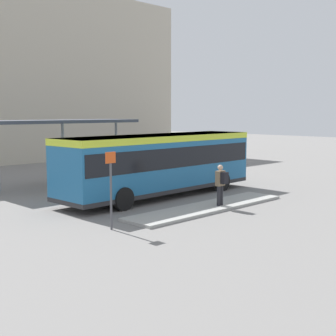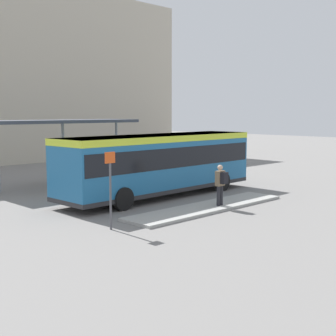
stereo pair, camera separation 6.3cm
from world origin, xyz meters
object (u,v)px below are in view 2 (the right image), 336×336
potted_planter_near_shelter (89,180)px  bicycle_white (211,166)px  city_bus (160,161)px  platform_sign (110,187)px  bicycle_yellow (202,165)px  pedestrian_waiting (221,182)px

potted_planter_near_shelter → bicycle_white: bearing=4.9°
city_bus → platform_sign: size_ratio=4.05×
bicycle_white → bicycle_yellow: size_ratio=1.06×
pedestrian_waiting → bicycle_yellow: size_ratio=1.06×
city_bus → platform_sign: 6.89m
potted_planter_near_shelter → platform_sign: platform_sign is taller
city_bus → bicycle_yellow: size_ratio=6.70×
city_bus → potted_planter_near_shelter: size_ratio=9.76×
platform_sign → bicycle_white: bearing=28.3°
bicycle_yellow → platform_sign: size_ratio=0.60×
pedestrian_waiting → bicycle_yellow: 13.78m
bicycle_white → platform_sign: size_ratio=0.64×
bicycle_white → potted_planter_near_shelter: (-11.29, -0.97, 0.22)m
city_bus → bicycle_yellow: bearing=29.0°
bicycle_yellow → platform_sign: bearing=-64.6°
bicycle_white → platform_sign: 17.77m
city_bus → bicycle_yellow: city_bus is taller
bicycle_white → pedestrian_waiting: bearing=137.1°
city_bus → pedestrian_waiting: city_bus is taller
pedestrian_waiting → city_bus: bearing=-5.2°
pedestrian_waiting → platform_sign: bearing=82.8°
pedestrian_waiting → bicycle_white: 13.26m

